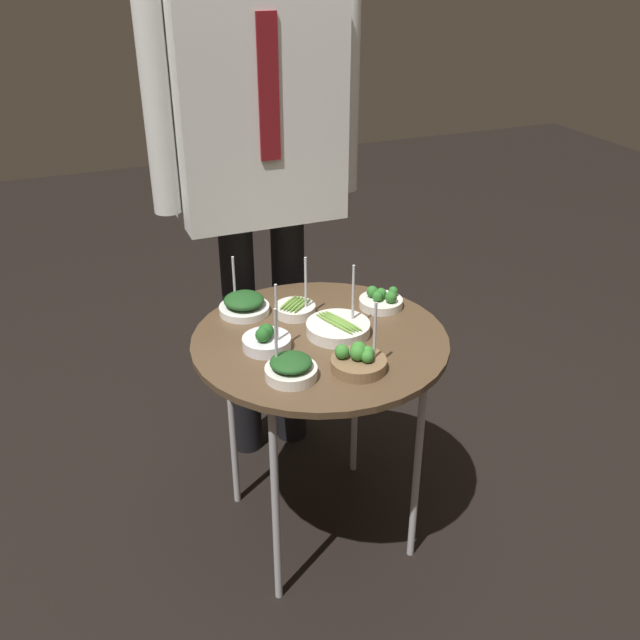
{
  "coord_description": "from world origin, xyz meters",
  "views": [
    {
      "loc": [
        -0.59,
        -1.47,
        1.55
      ],
      "look_at": [
        0.0,
        0.0,
        0.7
      ],
      "focal_mm": 40.0,
      "sensor_mm": 36.0,
      "label": 1
    }
  ],
  "objects_px": {
    "serving_cart": "(320,353)",
    "bowl_broccoli_back_left": "(358,360)",
    "bowl_asparagus_mid_left": "(295,309)",
    "bowl_asparagus_far_rim": "(338,328)",
    "bowl_broccoli_near_rim": "(266,339)",
    "bowl_spinach_mid_right": "(244,304)",
    "waiter_figure": "(258,138)",
    "bowl_spinach_front_left": "(291,368)",
    "bowl_broccoli_back_right": "(381,300)"
  },
  "relations": [
    {
      "from": "bowl_broccoli_back_right",
      "to": "bowl_spinach_mid_right",
      "type": "xyz_separation_m",
      "value": [
        -0.36,
        0.11,
        0.01
      ]
    },
    {
      "from": "bowl_broccoli_back_left",
      "to": "serving_cart",
      "type": "bearing_deg",
      "value": 98.83
    },
    {
      "from": "bowl_broccoli_back_right",
      "to": "waiter_figure",
      "type": "distance_m",
      "value": 0.57
    },
    {
      "from": "serving_cart",
      "to": "bowl_broccoli_back_left",
      "type": "relative_size",
      "value": 3.8
    },
    {
      "from": "bowl_broccoli_back_right",
      "to": "bowl_asparagus_mid_left",
      "type": "xyz_separation_m",
      "value": [
        -0.24,
        0.05,
        -0.0
      ]
    },
    {
      "from": "serving_cart",
      "to": "bowl_spinach_front_left",
      "type": "distance_m",
      "value": 0.21
    },
    {
      "from": "bowl_asparagus_far_rim",
      "to": "bowl_spinach_front_left",
      "type": "bearing_deg",
      "value": -140.98
    },
    {
      "from": "bowl_spinach_front_left",
      "to": "bowl_broccoli_near_rim",
      "type": "distance_m",
      "value": 0.15
    },
    {
      "from": "bowl_spinach_mid_right",
      "to": "waiter_figure",
      "type": "distance_m",
      "value": 0.47
    },
    {
      "from": "bowl_spinach_mid_right",
      "to": "bowl_asparagus_far_rim",
      "type": "bearing_deg",
      "value": -46.78
    },
    {
      "from": "bowl_broccoli_back_left",
      "to": "bowl_broccoli_near_rim",
      "type": "xyz_separation_m",
      "value": [
        -0.17,
        0.18,
        -0.0
      ]
    },
    {
      "from": "bowl_broccoli_back_left",
      "to": "bowl_asparagus_far_rim",
      "type": "bearing_deg",
      "value": 82.37
    },
    {
      "from": "bowl_broccoli_back_left",
      "to": "bowl_asparagus_mid_left",
      "type": "bearing_deg",
      "value": 97.62
    },
    {
      "from": "bowl_broccoli_back_right",
      "to": "bowl_broccoli_back_left",
      "type": "height_order",
      "value": "bowl_broccoli_back_left"
    },
    {
      "from": "bowl_broccoli_near_rim",
      "to": "waiter_figure",
      "type": "bearing_deg",
      "value": 73.06
    },
    {
      "from": "serving_cart",
      "to": "bowl_broccoli_back_left",
      "type": "distance_m",
      "value": 0.19
    },
    {
      "from": "bowl_asparagus_mid_left",
      "to": "bowl_asparagus_far_rim",
      "type": "bearing_deg",
      "value": -65.14
    },
    {
      "from": "serving_cart",
      "to": "bowl_spinach_front_left",
      "type": "height_order",
      "value": "bowl_spinach_front_left"
    },
    {
      "from": "bowl_spinach_front_left",
      "to": "serving_cart",
      "type": "bearing_deg",
      "value": 48.33
    },
    {
      "from": "bowl_asparagus_far_rim",
      "to": "bowl_asparagus_mid_left",
      "type": "xyz_separation_m",
      "value": [
        -0.07,
        0.14,
        -0.0
      ]
    },
    {
      "from": "bowl_asparagus_far_rim",
      "to": "bowl_broccoli_back_left",
      "type": "xyz_separation_m",
      "value": [
        -0.02,
        -0.17,
        0.01
      ]
    },
    {
      "from": "bowl_asparagus_mid_left",
      "to": "bowl_broccoli_near_rim",
      "type": "relative_size",
      "value": 0.94
    },
    {
      "from": "bowl_asparagus_far_rim",
      "to": "bowl_broccoli_near_rim",
      "type": "relative_size",
      "value": 1.01
    },
    {
      "from": "bowl_broccoli_back_right",
      "to": "bowl_broccoli_near_rim",
      "type": "height_order",
      "value": "bowl_broccoli_near_rim"
    },
    {
      "from": "bowl_broccoli_back_right",
      "to": "bowl_broccoli_back_left",
      "type": "relative_size",
      "value": 0.69
    },
    {
      "from": "bowl_spinach_front_left",
      "to": "bowl_broccoli_near_rim",
      "type": "xyz_separation_m",
      "value": [
        -0.01,
        0.15,
        -0.0
      ]
    },
    {
      "from": "bowl_broccoli_back_right",
      "to": "bowl_broccoli_near_rim",
      "type": "xyz_separation_m",
      "value": [
        -0.36,
        -0.09,
        0.0
      ]
    },
    {
      "from": "bowl_spinach_front_left",
      "to": "bowl_spinach_mid_right",
      "type": "bearing_deg",
      "value": 91.21
    },
    {
      "from": "bowl_broccoli_back_left",
      "to": "bowl_asparagus_mid_left",
      "type": "height_order",
      "value": "bowl_broccoli_back_left"
    },
    {
      "from": "bowl_asparagus_far_rim",
      "to": "waiter_figure",
      "type": "height_order",
      "value": "waiter_figure"
    },
    {
      "from": "bowl_broccoli_back_left",
      "to": "bowl_asparagus_mid_left",
      "type": "distance_m",
      "value": 0.32
    },
    {
      "from": "serving_cart",
      "to": "bowl_broccoli_back_right",
      "type": "relative_size",
      "value": 5.47
    },
    {
      "from": "bowl_spinach_mid_right",
      "to": "waiter_figure",
      "type": "height_order",
      "value": "waiter_figure"
    },
    {
      "from": "bowl_asparagus_far_rim",
      "to": "bowl_spinach_mid_right",
      "type": "xyz_separation_m",
      "value": [
        -0.19,
        0.2,
        0.01
      ]
    },
    {
      "from": "bowl_broccoli_back_right",
      "to": "bowl_spinach_front_left",
      "type": "distance_m",
      "value": 0.43
    },
    {
      "from": "bowl_broccoli_near_rim",
      "to": "waiter_figure",
      "type": "relative_size",
      "value": 0.11
    },
    {
      "from": "bowl_spinach_front_left",
      "to": "bowl_asparagus_far_rim",
      "type": "bearing_deg",
      "value": 39.02
    },
    {
      "from": "bowl_broccoli_back_right",
      "to": "bowl_asparagus_mid_left",
      "type": "height_order",
      "value": "bowl_asparagus_mid_left"
    },
    {
      "from": "bowl_spinach_front_left",
      "to": "waiter_figure",
      "type": "xyz_separation_m",
      "value": [
        0.13,
        0.6,
        0.38
      ]
    },
    {
      "from": "bowl_broccoli_near_rim",
      "to": "bowl_spinach_front_left",
      "type": "bearing_deg",
      "value": -86.0
    },
    {
      "from": "waiter_figure",
      "to": "bowl_spinach_front_left",
      "type": "bearing_deg",
      "value": -101.85
    },
    {
      "from": "bowl_asparagus_far_rim",
      "to": "bowl_broccoli_back_left",
      "type": "bearing_deg",
      "value": -97.63
    },
    {
      "from": "serving_cart",
      "to": "bowl_broccoli_near_rim",
      "type": "xyz_separation_m",
      "value": [
        -0.14,
        0.0,
        0.07
      ]
    },
    {
      "from": "bowl_broccoli_back_right",
      "to": "bowl_spinach_front_left",
      "type": "xyz_separation_m",
      "value": [
        -0.35,
        -0.24,
        0.01
      ]
    },
    {
      "from": "bowl_spinach_mid_right",
      "to": "bowl_broccoli_back_left",
      "type": "relative_size",
      "value": 0.89
    },
    {
      "from": "bowl_asparagus_far_rim",
      "to": "bowl_broccoli_back_right",
      "type": "bearing_deg",
      "value": 29.44
    },
    {
      "from": "bowl_spinach_front_left",
      "to": "waiter_figure",
      "type": "height_order",
      "value": "waiter_figure"
    },
    {
      "from": "bowl_spinach_front_left",
      "to": "bowl_broccoli_back_right",
      "type": "bearing_deg",
      "value": 34.68
    },
    {
      "from": "bowl_broccoli_back_right",
      "to": "waiter_figure",
      "type": "xyz_separation_m",
      "value": [
        -0.23,
        0.36,
        0.39
      ]
    },
    {
      "from": "bowl_asparagus_far_rim",
      "to": "waiter_figure",
      "type": "distance_m",
      "value": 0.6
    }
  ]
}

